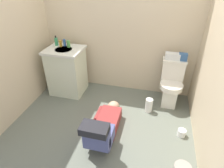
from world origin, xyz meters
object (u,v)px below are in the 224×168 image
object	(u,v)px
bottle_amber	(61,44)
vanity_cabinet	(67,71)
tissue_box	(173,56)
toiletry_bag	(183,57)
toilet	(171,84)
soap_dispenser	(56,41)
person_plumber	(104,126)
toilet_paper_roll	(182,133)
bottle_blue	(65,43)
bottle_green	(68,44)
faucet	(67,43)
paper_towel_roll	(149,105)

from	to	relation	value
bottle_amber	vanity_cabinet	bearing A→B (deg)	-41.15
tissue_box	toiletry_bag	bearing A→B (deg)	0.00
toilet	bottle_amber	size ratio (longest dim) A/B	6.99
soap_dispenser	bottle_amber	size ratio (longest dim) A/B	1.55
person_plumber	toilet_paper_roll	distance (m)	1.06
bottle_amber	bottle_blue	distance (m)	0.07
tissue_box	vanity_cabinet	bearing A→B (deg)	-173.98
bottle_green	toilet	bearing A→B (deg)	0.12
vanity_cabinet	bottle_amber	world-z (taller)	bottle_amber
tissue_box	bottle_blue	bearing A→B (deg)	-177.91
person_plumber	bottle_blue	distance (m)	1.57
vanity_cabinet	faucet	world-z (taller)	faucet
bottle_amber	bottle_green	world-z (taller)	bottle_green
bottle_blue	soap_dispenser	bearing A→B (deg)	178.95
tissue_box	toilet_paper_roll	xyz separation A→B (m)	(0.23, -0.82, -0.75)
bottle_green	paper_towel_roll	bearing A→B (deg)	-12.54
bottle_amber	soap_dispenser	bearing A→B (deg)	157.69
toilet	soap_dispenser	distance (m)	2.03
faucet	toiletry_bag	xyz separation A→B (m)	(1.87, 0.04, -0.06)
toiletry_bag	paper_towel_roll	distance (m)	0.90
faucet	person_plumber	world-z (taller)	faucet
toilet	bottle_amber	distance (m)	1.93
vanity_cabinet	tissue_box	xyz separation A→B (m)	(1.72, 0.18, 0.38)
tissue_box	soap_dispenser	size ratio (longest dim) A/B	1.33
faucet	person_plumber	size ratio (longest dim) A/B	0.09
toilet_paper_roll	bottle_green	bearing A→B (deg)	159.03
faucet	bottle_blue	size ratio (longest dim) A/B	0.85
toiletry_bag	person_plumber	bearing A→B (deg)	-131.08
vanity_cabinet	paper_towel_roll	xyz separation A→B (m)	(1.47, -0.23, -0.31)
toilet	paper_towel_roll	size ratio (longest dim) A/B	3.29
soap_dispenser	toiletry_bag	bearing A→B (deg)	1.70
faucet	tissue_box	xyz separation A→B (m)	(1.72, 0.04, -0.07)
person_plumber	toiletry_bag	size ratio (longest dim) A/B	8.59
faucet	paper_towel_roll	distance (m)	1.69
person_plumber	bottle_green	bearing A→B (deg)	131.92
soap_dispenser	vanity_cabinet	bearing A→B (deg)	-32.35
soap_dispenser	toilet_paper_roll	size ratio (longest dim) A/B	1.51
vanity_cabinet	paper_towel_roll	bearing A→B (deg)	-8.85
faucet	soap_dispenser	distance (m)	0.19
toilet	faucet	distance (m)	1.84
toiletry_bag	bottle_amber	world-z (taller)	bottle_amber
tissue_box	paper_towel_roll	xyz separation A→B (m)	(-0.25, -0.41, -0.69)
faucet	tissue_box	size ratio (longest dim) A/B	0.45
bottle_green	person_plumber	bearing A→B (deg)	-48.08
person_plumber	soap_dispenser	xyz separation A→B (m)	(-1.12, 1.02, 0.71)
toiletry_bag	paper_towel_roll	xyz separation A→B (m)	(-0.41, -0.41, -0.69)
person_plumber	toiletry_bag	world-z (taller)	toiletry_bag
soap_dispenser	faucet	bearing A→B (deg)	6.01
paper_towel_roll	faucet	bearing A→B (deg)	165.89
faucet	person_plumber	xyz separation A→B (m)	(0.93, -1.04, -0.69)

